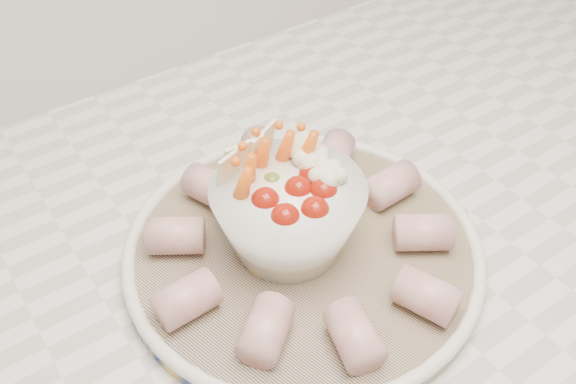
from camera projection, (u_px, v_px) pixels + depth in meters
serving_platter at (303, 250)px, 0.58m from camera, size 0.39×0.39×0.02m
veggie_bowl at (288, 211)px, 0.55m from camera, size 0.13×0.13×0.10m
cured_meat_rolls at (303, 234)px, 0.57m from camera, size 0.28×0.28×0.03m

